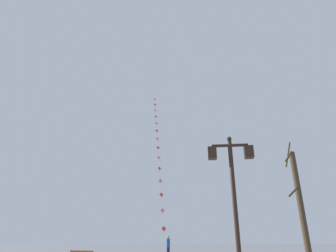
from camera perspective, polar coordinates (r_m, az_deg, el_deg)
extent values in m
cylinder|color=black|center=(9.14, 13.54, -16.50)|extent=(0.14, 0.14, 4.50)
sphere|color=black|center=(9.62, 12.32, -2.59)|extent=(0.16, 0.16, 0.16)
cube|color=black|center=(9.55, 12.43, -3.89)|extent=(1.18, 0.08, 0.08)
cube|color=black|center=(9.43, 8.97, -5.50)|extent=(0.28, 0.28, 0.40)
cube|color=beige|center=(9.43, 8.97, -5.50)|extent=(0.19, 0.19, 0.30)
cube|color=black|center=(9.57, 16.09, -5.13)|extent=(0.28, 0.28, 0.40)
cube|color=beige|center=(9.57, 16.09, -5.13)|extent=(0.19, 0.19, 0.30)
cylinder|color=silver|center=(25.91, -0.63, -22.44)|extent=(0.40, 1.66, 2.15)
cylinder|color=silver|center=(27.46, -0.96, -18.42)|extent=(0.32, 1.31, 1.70)
cylinder|color=silver|center=(28.93, -1.21, -15.25)|extent=(0.32, 1.31, 1.70)
cylinder|color=silver|center=(30.48, -1.43, -12.39)|extent=(0.32, 1.31, 1.70)
cylinder|color=silver|center=(32.10, -1.62, -9.81)|extent=(0.32, 1.31, 1.70)
cylinder|color=silver|center=(33.77, -1.79, -7.49)|extent=(0.32, 1.31, 1.70)
cylinder|color=silver|center=(35.50, -1.94, -5.38)|extent=(0.32, 1.31, 1.70)
cylinder|color=silver|center=(37.27, -2.08, -3.48)|extent=(0.32, 1.31, 1.70)
cylinder|color=silver|center=(39.07, -2.21, -1.75)|extent=(0.32, 1.31, 1.70)
cylinder|color=silver|center=(40.91, -2.32, -0.17)|extent=(0.32, 1.31, 1.70)
cylinder|color=silver|center=(42.78, -2.42, 1.27)|extent=(0.32, 1.31, 1.70)
cylinder|color=silver|center=(44.67, -2.52, 2.59)|extent=(0.32, 1.31, 1.70)
cylinder|color=silver|center=(46.59, -2.61, 3.80)|extent=(0.32, 1.31, 1.70)
cylinder|color=silver|center=(48.52, -2.69, 4.91)|extent=(0.32, 1.31, 1.70)
cube|color=red|center=(26.77, -0.82, -20.13)|extent=(0.46, 0.03, 0.46)
cylinder|color=red|center=(26.76, -0.83, -20.81)|extent=(0.02, 0.02, 0.29)
cube|color=pink|center=(28.19, -1.09, -16.79)|extent=(0.43, 0.18, 0.46)
cylinder|color=pink|center=(28.16, -1.10, -17.43)|extent=(0.02, 0.03, 0.29)
cube|color=red|center=(29.70, -1.32, -13.78)|extent=(0.43, 0.18, 0.46)
cylinder|color=red|center=(29.65, -1.33, -14.38)|extent=(0.03, 0.03, 0.29)
cube|color=pink|center=(31.28, -1.53, -11.07)|extent=(0.46, 0.05, 0.46)
cylinder|color=pink|center=(31.22, -1.53, -11.68)|extent=(0.02, 0.04, 0.34)
cube|color=red|center=(32.93, -1.71, -8.62)|extent=(0.42, 0.22, 0.46)
cylinder|color=red|center=(32.85, -1.72, -9.17)|extent=(0.02, 0.03, 0.31)
cube|color=pink|center=(34.63, -1.87, -6.41)|extent=(0.42, 0.21, 0.46)
cylinder|color=pink|center=(34.54, -1.88, -6.92)|extent=(0.03, 0.04, 0.30)
cube|color=red|center=(36.38, -2.02, -4.41)|extent=(0.43, 0.19, 0.46)
cylinder|color=red|center=(36.28, -2.02, -4.89)|extent=(0.04, 0.06, 0.30)
cube|color=pink|center=(38.17, -2.15, -2.59)|extent=(0.43, 0.18, 0.46)
cylinder|color=pink|center=(38.05, -2.15, -3.07)|extent=(0.03, 0.05, 0.33)
cube|color=red|center=(39.99, -2.27, -0.94)|extent=(0.46, 0.01, 0.46)
cylinder|color=red|center=(39.87, -2.27, -1.39)|extent=(0.02, 0.06, 0.32)
cube|color=pink|center=(41.84, -2.37, 0.56)|extent=(0.45, 0.12, 0.46)
cylinder|color=pink|center=(41.74, -2.38, 0.20)|extent=(0.02, 0.02, 0.23)
cube|color=red|center=(43.72, -2.47, 1.94)|extent=(0.43, 0.17, 0.46)
cylinder|color=red|center=(43.59, -2.48, 1.54)|extent=(0.03, 0.04, 0.32)
cube|color=pink|center=(45.63, -2.56, 3.20)|extent=(0.43, 0.17, 0.46)
cylinder|color=pink|center=(45.49, -2.57, 2.83)|extent=(0.04, 0.06, 0.31)
cube|color=red|center=(47.55, -2.65, 4.37)|extent=(0.44, 0.16, 0.46)
cylinder|color=red|center=(47.41, -2.65, 4.01)|extent=(0.03, 0.05, 0.32)
cube|color=pink|center=(49.50, -2.72, 5.44)|extent=(0.45, 0.10, 0.46)
cylinder|color=pink|center=(49.35, -2.73, 5.11)|extent=(0.02, 0.05, 0.29)
cube|color=#264C8C|center=(23.46, 0.04, -22.66)|extent=(0.32, 0.42, 0.60)
sphere|color=tan|center=(23.45, 0.04, -21.64)|extent=(0.22, 0.22, 0.22)
cylinder|color=#264C8C|center=(23.67, -0.03, -22.24)|extent=(0.17, 0.40, 0.50)
cylinder|color=#423323|center=(13.05, 25.52, -15.43)|extent=(0.24, 0.24, 4.99)
cylinder|color=#423323|center=(12.98, 23.33, -5.66)|extent=(0.62, 0.84, 0.67)
cylinder|color=#423323|center=(12.63, 24.17, -12.05)|extent=(0.72, 0.92, 0.54)
cylinder|color=#423323|center=(13.76, 23.20, -5.39)|extent=(0.20, 0.72, 0.99)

